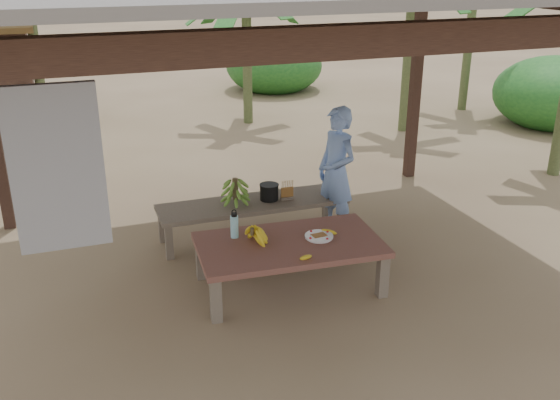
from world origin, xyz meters
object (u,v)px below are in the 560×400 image
object	(u,v)px
water_flask	(234,226)
cooking_pot	(269,192)
plate	(319,237)
work_table	(289,248)
ripe_banana_bunch	(252,235)
bench	(253,206)
woman	(337,172)

from	to	relation	value
water_flask	cooking_pot	world-z (taller)	water_flask
plate	water_flask	xyz separation A→B (m)	(-0.78, 0.31, 0.11)
work_table	ripe_banana_bunch	xyz separation A→B (m)	(-0.35, 0.10, 0.15)
bench	woman	world-z (taller)	woman
ripe_banana_bunch	cooking_pot	bearing A→B (deg)	63.77
bench	plate	xyz separation A→B (m)	(0.29, -1.27, 0.12)
plate	woman	bearing A→B (deg)	57.67
plate	water_flask	distance (m)	0.85
work_table	cooking_pot	xyz separation A→B (m)	(0.22, 1.25, 0.11)
work_table	ripe_banana_bunch	size ratio (longest dim) A/B	6.35
ripe_banana_bunch	water_flask	bearing A→B (deg)	122.31
water_flask	woman	world-z (taller)	woman
work_table	water_flask	xyz separation A→B (m)	(-0.48, 0.29, 0.19)
work_table	water_flask	bearing A→B (deg)	152.49
water_flask	woman	size ratio (longest dim) A/B	0.19
bench	woman	size ratio (longest dim) A/B	1.43
plate	woman	distance (m)	1.27
water_flask	cooking_pot	size ratio (longest dim) A/B	1.39
work_table	woman	bearing A→B (deg)	50.85
ripe_banana_bunch	water_flask	distance (m)	0.23
water_flask	bench	bearing A→B (deg)	62.86
bench	plate	world-z (taller)	plate
cooking_pot	bench	bearing A→B (deg)	-178.69
plate	woman	size ratio (longest dim) A/B	0.18
work_table	plate	size ratio (longest dim) A/B	6.55
ripe_banana_bunch	plate	distance (m)	0.67
work_table	woman	xyz separation A→B (m)	(0.98, 1.04, 0.34)
work_table	water_flask	size ratio (longest dim) A/B	6.23
water_flask	woman	xyz separation A→B (m)	(1.45, 0.75, 0.15)
woman	work_table	bearing A→B (deg)	-57.62
plate	ripe_banana_bunch	bearing A→B (deg)	170.31
bench	water_flask	xyz separation A→B (m)	(-0.49, -0.96, 0.23)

